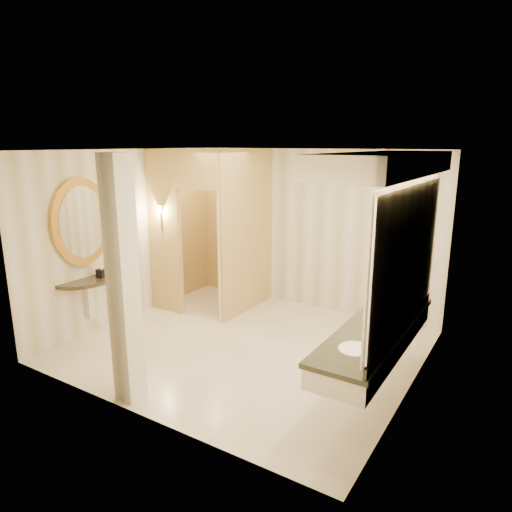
# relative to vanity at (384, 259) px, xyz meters

# --- Properties ---
(floor) EXTENTS (4.50, 4.50, 0.00)m
(floor) POSITION_rel_vanity_xyz_m (-1.98, 0.40, -1.63)
(floor) COLOR white
(floor) RESTS_ON ground
(ceiling) EXTENTS (4.50, 4.50, 0.00)m
(ceiling) POSITION_rel_vanity_xyz_m (-1.98, 0.40, 1.07)
(ceiling) COLOR silver
(ceiling) RESTS_ON wall_back
(wall_back) EXTENTS (4.50, 0.02, 2.70)m
(wall_back) POSITION_rel_vanity_xyz_m (-1.98, 2.40, -0.28)
(wall_back) COLOR silver
(wall_back) RESTS_ON floor
(wall_front) EXTENTS (4.50, 0.02, 2.70)m
(wall_front) POSITION_rel_vanity_xyz_m (-1.98, -1.60, -0.28)
(wall_front) COLOR silver
(wall_front) RESTS_ON floor
(wall_left) EXTENTS (0.02, 4.00, 2.70)m
(wall_left) POSITION_rel_vanity_xyz_m (-4.23, 0.40, -0.28)
(wall_left) COLOR silver
(wall_left) RESTS_ON floor
(wall_right) EXTENTS (0.02, 4.00, 2.70)m
(wall_right) POSITION_rel_vanity_xyz_m (0.27, 0.40, -0.28)
(wall_right) COLOR silver
(wall_right) RESTS_ON floor
(toilet_closet) EXTENTS (1.50, 1.55, 2.70)m
(toilet_closet) POSITION_rel_vanity_xyz_m (-3.09, 1.37, -0.24)
(toilet_closet) COLOR #DDB973
(toilet_closet) RESTS_ON floor
(wall_sconce) EXTENTS (0.14, 0.14, 0.42)m
(wall_sconce) POSITION_rel_vanity_xyz_m (-3.90, 0.83, 0.10)
(wall_sconce) COLOR gold
(wall_sconce) RESTS_ON toilet_closet
(vanity) EXTENTS (0.75, 2.58, 2.09)m
(vanity) POSITION_rel_vanity_xyz_m (0.00, 0.00, 0.00)
(vanity) COLOR white
(vanity) RESTS_ON floor
(console_shelf) EXTENTS (0.97, 0.97, 1.94)m
(console_shelf) POSITION_rel_vanity_xyz_m (-4.19, -0.48, -0.29)
(console_shelf) COLOR black
(console_shelf) RESTS_ON floor
(pillar) EXTENTS (0.26, 0.26, 2.70)m
(pillar) POSITION_rel_vanity_xyz_m (-2.34, -1.40, -0.28)
(pillar) COLOR white
(pillar) RESTS_ON floor
(tissue_box) EXTENTS (0.13, 0.13, 0.12)m
(tissue_box) POSITION_rel_vanity_xyz_m (-4.03, -0.33, -0.69)
(tissue_box) COLOR black
(tissue_box) RESTS_ON console_shelf
(toilet) EXTENTS (0.47, 0.76, 0.75)m
(toilet) POSITION_rel_vanity_xyz_m (-3.11, 2.15, -1.25)
(toilet) COLOR white
(toilet) RESTS_ON floor
(soap_bottle_a) EXTENTS (0.07, 0.07, 0.12)m
(soap_bottle_a) POSITION_rel_vanity_xyz_m (-0.06, 0.43, -0.70)
(soap_bottle_a) COLOR beige
(soap_bottle_a) RESTS_ON vanity
(soap_bottle_b) EXTENTS (0.12, 0.12, 0.13)m
(soap_bottle_b) POSITION_rel_vanity_xyz_m (-0.06, 0.36, -0.69)
(soap_bottle_b) COLOR silver
(soap_bottle_b) RESTS_ON vanity
(soap_bottle_c) EXTENTS (0.09, 0.09, 0.18)m
(soap_bottle_c) POSITION_rel_vanity_xyz_m (-0.07, -0.07, -0.66)
(soap_bottle_c) COLOR #C6B28C
(soap_bottle_c) RESTS_ON vanity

